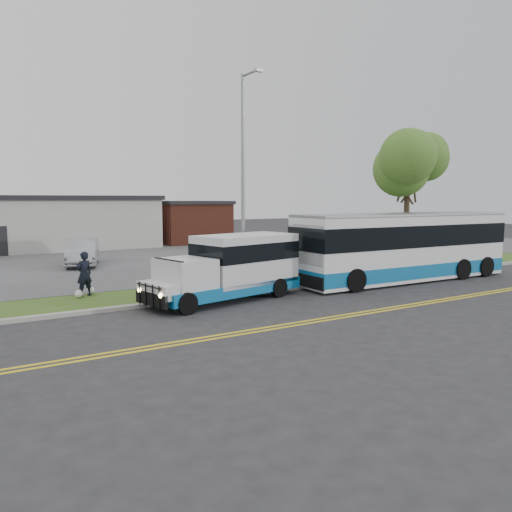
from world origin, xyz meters
TOP-DOWN VIEW (x-y plane):
  - ground at (0.00, 0.00)m, footprint 140.00×140.00m
  - lane_line_north at (0.00, -3.85)m, footprint 70.00×0.12m
  - lane_line_south at (0.00, -4.15)m, footprint 70.00×0.12m
  - curb at (0.00, 1.10)m, footprint 80.00×0.30m
  - verge at (0.00, 2.90)m, footprint 80.00×3.30m
  - parking_lot at (0.00, 17.00)m, footprint 80.00×25.00m
  - brick_wing at (10.50, 26.00)m, footprint 6.30×7.30m
  - tree_east at (14.00, 3.00)m, footprint 5.20×5.20m
  - streetlight_near at (3.00, 2.73)m, footprint 0.35×1.53m
  - shuttle_bus at (1.31, 0.73)m, footprint 7.08×3.45m
  - transit_bus at (10.88, 0.36)m, footprint 12.23×3.23m
  - pedestrian at (-3.87, 4.00)m, footprint 0.77×0.61m
  - parked_car_a at (-1.73, 13.87)m, footprint 2.96×5.09m
  - grocery_bag_left at (-4.17, 3.75)m, footprint 0.32×0.32m
  - grocery_bag_right at (-3.57, 4.25)m, footprint 0.32×0.32m

SIDE VIEW (x-z plane):
  - ground at x=0.00m, z-range 0.00..0.00m
  - lane_line_north at x=0.00m, z-range 0.00..0.01m
  - lane_line_south at x=0.00m, z-range 0.00..0.01m
  - verge at x=0.00m, z-range 0.00..0.10m
  - parking_lot at x=0.00m, z-range 0.00..0.10m
  - curb at x=0.00m, z-range 0.00..0.15m
  - grocery_bag_left at x=-4.17m, z-range 0.10..0.42m
  - grocery_bag_right at x=-3.57m, z-range 0.10..0.42m
  - parked_car_a at x=-1.73m, z-range 0.10..1.69m
  - pedestrian at x=-3.87m, z-range 0.10..1.95m
  - shuttle_bus at x=1.31m, z-range 0.09..2.70m
  - transit_bus at x=10.88m, z-range 0.02..3.39m
  - brick_wing at x=10.50m, z-range 0.01..3.91m
  - streetlight_near at x=3.00m, z-range 0.48..9.98m
  - tree_east at x=14.00m, z-range 2.04..10.37m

